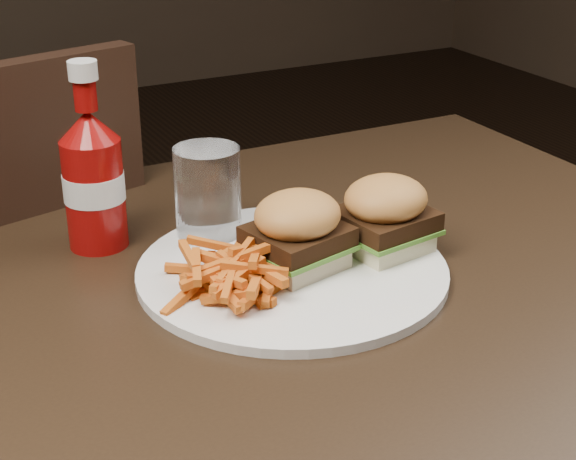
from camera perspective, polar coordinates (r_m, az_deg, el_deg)
name	(u,v)px	position (r m, az deg, el deg)	size (l,w,h in m)	color
dining_table	(231,305)	(0.95, -3.72, -4.88)	(1.20, 0.80, 0.04)	black
plate	(292,271)	(0.96, 0.27, -2.65)	(0.34, 0.34, 0.01)	white
sandwich_half_a	(297,258)	(0.96, 0.61, -1.82)	(0.09, 0.08, 0.02)	beige
sandwich_half_b	(384,240)	(1.00, 6.22, -0.67)	(0.09, 0.08, 0.02)	#F6EEB5
fries_pile	(223,270)	(0.91, -4.20, -2.57)	(0.12, 0.12, 0.05)	#D64508
ketchup_bottle	(95,197)	(1.04, -12.36, 2.08)	(0.07, 0.07, 0.14)	maroon
tumbler	(208,198)	(1.03, -5.20, 2.10)	(0.08, 0.08, 0.12)	white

